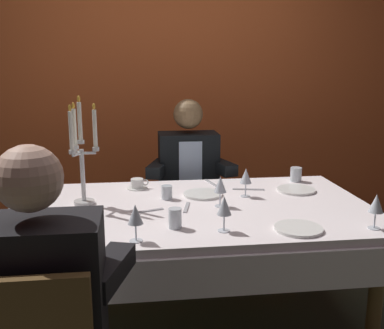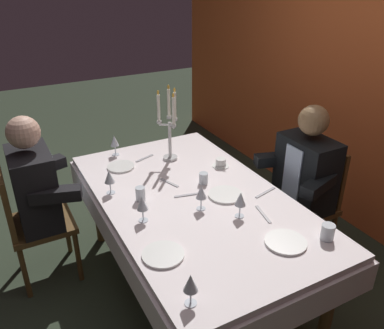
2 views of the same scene
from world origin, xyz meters
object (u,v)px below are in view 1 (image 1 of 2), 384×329
wine_glass_0 (135,215)px  water_tumbler_0 (167,192)px  water_tumbler_2 (175,218)px  wine_glass_3 (376,204)px  dinner_plate_3 (298,228)px  candelabra (82,157)px  wine_glass_1 (14,205)px  wine_glass_4 (220,186)px  dining_table (192,227)px  dinner_plate_2 (203,194)px  dinner_plate_1 (66,228)px  seated_diner_0 (38,299)px  wine_glass_5 (224,207)px  seated_diner_1 (188,169)px  wine_glass_2 (246,177)px  water_tumbler_1 (296,174)px  coffee_cup_0 (137,184)px

wine_glass_0 → water_tumbler_0: wine_glass_0 is taller
wine_glass_0 → water_tumbler_2: bearing=37.6°
wine_glass_0 → wine_glass_3: size_ratio=1.00×
dinner_plate_3 → water_tumbler_2: size_ratio=2.34×
candelabra → wine_glass_1: bearing=-128.0°
wine_glass_4 → water_tumbler_0: bearing=147.7°
dinner_plate_3 → wine_glass_0: (-0.73, -0.04, 0.11)m
dining_table → dinner_plate_2: 0.24m
candelabra → wine_glass_1: size_ratio=3.54×
wine_glass_0 → wine_glass_4: same height
dining_table → wine_glass_1: bearing=-164.4°
dinner_plate_1 → seated_diner_0: seated_diner_0 is taller
wine_glass_5 → seated_diner_1: seated_diner_1 is taller
dinner_plate_1 → water_tumbler_2: size_ratio=2.15×
seated_diner_0 → wine_glass_4: bearing=48.6°
dinner_plate_1 → wine_glass_5: 0.73m
wine_glass_2 → dinner_plate_3: bearing=-78.5°
dinner_plate_1 → seated_diner_1: bearing=58.9°
dinner_plate_2 → dinner_plate_3: size_ratio=1.02×
candelabra → water_tumbler_0: candelabra is taller
wine_glass_5 → water_tumbler_2: bearing=162.1°
wine_glass_2 → wine_glass_3: (0.46, -0.57, 0.00)m
dinner_plate_2 → dinner_plate_3: (0.35, -0.60, 0.00)m
water_tumbler_1 → water_tumbler_0: bearing=-161.5°
wine_glass_3 → wine_glass_4: size_ratio=1.00×
candelabra → water_tumbler_2: (0.45, -0.42, -0.21)m
wine_glass_0 → water_tumbler_2: (0.18, 0.14, -0.07)m
dinner_plate_2 → wine_glass_5: (0.01, -0.57, 0.11)m
candelabra → seated_diner_0: size_ratio=0.47×
wine_glass_1 → wine_glass_3: same height
dinner_plate_3 → wine_glass_5: size_ratio=1.34×
wine_glass_1 → coffee_cup_0: 0.84m
wine_glass_1 → water_tumbler_0: wine_glass_1 is taller
water_tumbler_1 → seated_diner_1: bearing=144.8°
candelabra → seated_diner_1: size_ratio=0.47×
seated_diner_0 → water_tumbler_0: bearing=64.6°
wine_glass_4 → dining_table: bearing=170.6°
wine_glass_5 → water_tumbler_0: bearing=112.6°
wine_glass_4 → wine_glass_2: bearing=42.3°
dinner_plate_3 → coffee_cup_0: coffee_cup_0 is taller
dinner_plate_1 → water_tumbler_1: size_ratio=2.21×
wine_glass_2 → wine_glass_5: same height
dinner_plate_1 → dinner_plate_3: size_ratio=0.92×
dinner_plate_2 → wine_glass_4: bearing=-74.5°
water_tumbler_0 → seated_diner_1: bearing=74.3°
wine_glass_0 → coffee_cup_0: wine_glass_0 is taller
wine_glass_1 → water_tumbler_0: 0.82m
seated_diner_1 → coffee_cup_0: bearing=-126.5°
dinner_plate_2 → wine_glass_4: size_ratio=1.37×
dining_table → seated_diner_1: seated_diner_1 is taller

